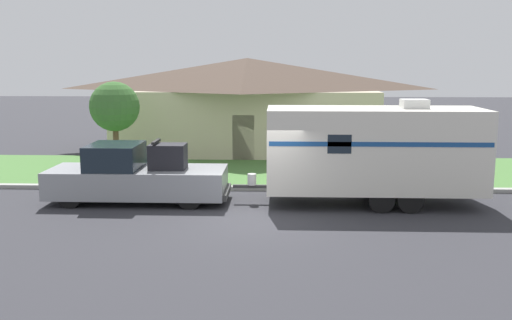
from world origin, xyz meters
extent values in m
plane|color=#2D2D33|center=(0.00, 0.00, 0.00)|extent=(120.00, 120.00, 0.00)
cube|color=#999993|center=(0.00, 3.75, 0.07)|extent=(80.00, 0.30, 0.14)
cube|color=#477538|center=(0.00, 7.40, 0.01)|extent=(80.00, 7.00, 0.03)
cube|color=beige|center=(-1.11, 13.25, 1.57)|extent=(12.67, 6.61, 3.13)
pyramid|color=#4C3D33|center=(-1.11, 13.25, 3.91)|extent=(13.69, 7.14, 1.56)
cube|color=#4C3828|center=(-1.11, 9.97, 1.05)|extent=(1.00, 0.06, 2.10)
cylinder|color=black|center=(-5.95, 1.08, 0.40)|extent=(0.81, 0.28, 0.81)
cylinder|color=black|center=(-5.95, 2.78, 0.40)|extent=(0.81, 0.28, 0.81)
cylinder|color=black|center=(-2.21, 1.08, 0.40)|extent=(0.81, 0.28, 0.81)
cylinder|color=black|center=(-2.21, 2.78, 0.40)|extent=(0.81, 0.28, 0.81)
cube|color=gray|center=(-5.30, 1.93, 0.66)|extent=(3.12, 2.06, 0.87)
cube|color=#19232D|center=(-4.74, 1.93, 1.49)|extent=(1.62, 1.89, 0.79)
cube|color=gray|center=(-2.47, 1.93, 0.66)|extent=(2.55, 2.06, 0.87)
cube|color=#333333|center=(-1.13, 1.93, 0.34)|extent=(0.12, 1.85, 0.20)
cube|color=black|center=(-3.03, 1.93, 1.50)|extent=(1.15, 0.86, 0.80)
cube|color=black|center=(-3.40, 1.93, 1.98)|extent=(0.10, 0.95, 0.08)
cylinder|color=black|center=(3.62, 0.86, 0.39)|extent=(0.78, 0.22, 0.78)
cylinder|color=black|center=(3.62, 3.00, 0.39)|extent=(0.78, 0.22, 0.78)
cylinder|color=black|center=(4.48, 0.86, 0.39)|extent=(0.78, 0.22, 0.78)
cylinder|color=black|center=(4.48, 3.00, 0.39)|extent=(0.78, 0.22, 0.78)
cube|color=silver|center=(3.51, 1.93, 1.78)|extent=(6.69, 2.42, 2.57)
cube|color=navy|center=(3.51, 0.71, 2.10)|extent=(6.56, 0.01, 0.14)
cube|color=#383838|center=(-0.39, 1.93, 0.54)|extent=(1.11, 0.12, 0.10)
cylinder|color=silver|center=(-0.33, 1.93, 0.77)|extent=(0.28, 0.28, 0.36)
cube|color=silver|center=(4.72, 1.93, 3.20)|extent=(0.80, 0.68, 0.28)
cube|color=#19232D|center=(2.31, 0.71, 2.10)|extent=(0.70, 0.01, 0.56)
cylinder|color=brown|center=(5.41, 4.66, 0.60)|extent=(0.09, 0.09, 1.20)
cube|color=black|center=(5.41, 4.66, 1.31)|extent=(0.48, 0.20, 0.22)
cylinder|color=brown|center=(-6.34, 7.57, 0.94)|extent=(0.24, 0.24, 1.88)
sphere|color=#38662D|center=(-6.34, 7.57, 2.66)|extent=(2.07, 2.07, 2.07)
camera|label=1|loc=(0.53, -15.94, 4.46)|focal=40.00mm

